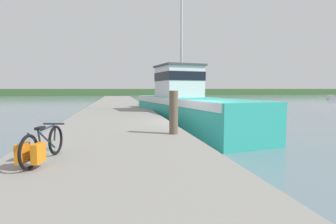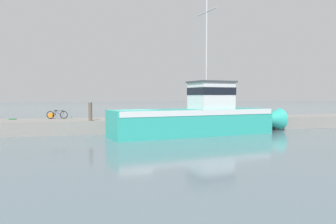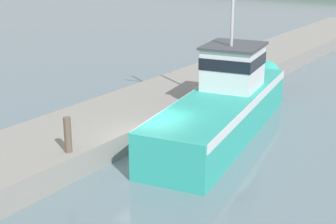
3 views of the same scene
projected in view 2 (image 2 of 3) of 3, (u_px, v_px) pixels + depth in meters
The scene contains 7 objects.
ground_plane at pixel (134, 136), 23.48m from camera, with size 320.00×320.00×0.00m, color slate.
dock_pier at pixel (127, 125), 26.82m from camera, with size 4.57×80.00×1.00m, color gray.
fishing_boat_main at pixel (202, 116), 24.04m from camera, with size 5.11×14.55×10.67m.
bicycle_touring at pixel (55, 115), 26.69m from camera, with size 0.64×1.68×0.70m.
mooring_post at pixel (90, 112), 24.29m from camera, with size 0.27×0.27×1.36m, color brown.
hose_coil at pixel (12, 119), 25.77m from camera, with size 0.60×0.60×0.06m, color #197A2D.
water_bottle_on_curb at pixel (72, 117), 27.13m from camera, with size 0.08×0.08×0.20m, color green.
Camera 2 is at (23.24, -3.51, 2.79)m, focal length 35.00 mm.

